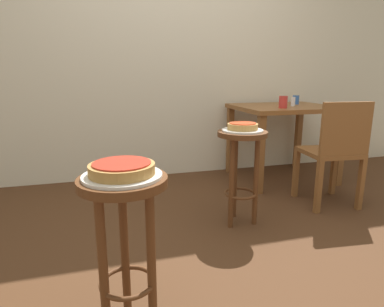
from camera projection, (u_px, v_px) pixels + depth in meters
name	position (u px, v px, depth m)	size (l,w,h in m)	color
ground_plane	(228.00, 246.00, 2.06)	(6.00, 6.00, 0.00)	#4C2D19
back_wall	(169.00, 27.00, 3.25)	(6.00, 0.10, 3.00)	beige
stool_foreground	(125.00, 223.00, 1.28)	(0.34, 0.34, 0.67)	#5B3319
serving_plate_foreground	(122.00, 176.00, 1.23)	(0.30, 0.30, 0.01)	white
pizza_foreground	(122.00, 168.00, 1.23)	(0.25, 0.25, 0.05)	#B78442
stool_middle	(241.00, 158.00, 2.28)	(0.34, 0.34, 0.67)	#5B3319
serving_plate_middle	(242.00, 130.00, 2.23)	(0.28, 0.28, 0.01)	white
pizza_middle	(243.00, 126.00, 2.23)	(0.20, 0.20, 0.05)	tan
dining_table	(283.00, 117.00, 3.26)	(0.94, 0.80, 0.75)	brown
cup_near_edge	(283.00, 102.00, 2.99)	(0.08, 0.08, 0.11)	red
cup_far_edge	(296.00, 100.00, 3.37)	(0.07, 0.07, 0.09)	#3360B2
condiment_shaker	(293.00, 102.00, 3.17)	(0.04, 0.04, 0.09)	white
wooden_chair	(335.00, 150.00, 2.59)	(0.44, 0.44, 0.85)	brown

